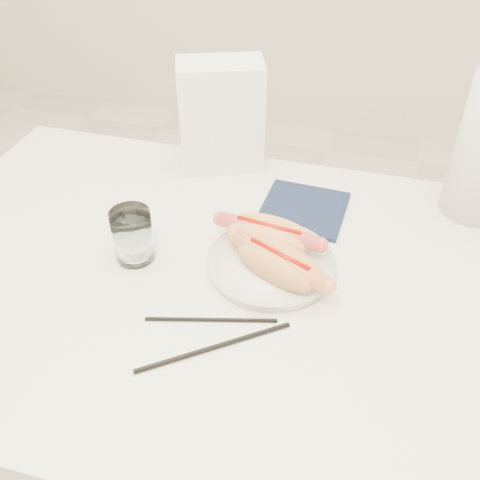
% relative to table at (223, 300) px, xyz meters
% --- Properties ---
extents(table, '(1.20, 0.80, 0.75)m').
position_rel_table_xyz_m(table, '(0.00, 0.00, 0.00)').
color(table, white).
rests_on(table, ground).
extents(plate, '(0.27, 0.27, 0.02)m').
position_rel_table_xyz_m(plate, '(0.08, 0.04, 0.07)').
color(plate, white).
rests_on(plate, table).
extents(hotdog_left, '(0.19, 0.09, 0.05)m').
position_rel_table_xyz_m(hotdog_left, '(0.06, 0.08, 0.10)').
color(hotdog_left, '#E9A05D').
rests_on(hotdog_left, plate).
extents(hotdog_right, '(0.18, 0.13, 0.05)m').
position_rel_table_xyz_m(hotdog_right, '(0.10, 0.01, 0.10)').
color(hotdog_right, tan).
rests_on(hotdog_right, plate).
extents(water_glass, '(0.07, 0.07, 0.10)m').
position_rel_table_xyz_m(water_glass, '(-0.16, 0.01, 0.11)').
color(water_glass, white).
rests_on(water_glass, table).
extents(chopstick_near, '(0.20, 0.06, 0.01)m').
position_rel_table_xyz_m(chopstick_near, '(0.01, -0.10, 0.06)').
color(chopstick_near, black).
rests_on(chopstick_near, table).
extents(chopstick_far, '(0.20, 0.15, 0.01)m').
position_rel_table_xyz_m(chopstick_far, '(0.03, -0.15, 0.06)').
color(chopstick_far, black).
rests_on(chopstick_far, table).
extents(napkin_box, '(0.20, 0.15, 0.23)m').
position_rel_table_xyz_m(napkin_box, '(-0.11, 0.35, 0.18)').
color(napkin_box, white).
rests_on(napkin_box, table).
extents(navy_napkin, '(0.17, 0.17, 0.01)m').
position_rel_table_xyz_m(navy_napkin, '(0.10, 0.22, 0.06)').
color(navy_napkin, '#121B39').
rests_on(navy_napkin, table).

